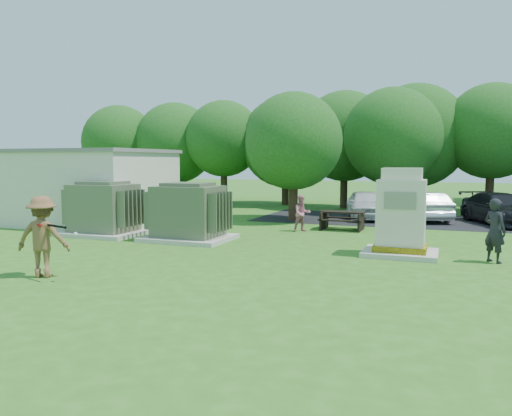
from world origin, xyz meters
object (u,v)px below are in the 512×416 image
at_px(transformer_left, 104,210).
at_px(person_by_generator, 495,231).
at_px(car_white, 366,204).
at_px(batter, 43,237).
at_px(car_silver_a, 424,206).
at_px(generator_cabinet, 401,217).
at_px(picnic_table, 342,218).
at_px(transformer_right, 188,213).
at_px(car_dark, 501,209).
at_px(person_at_picnic, 302,213).

xyz_separation_m(transformer_left, person_by_generator, (13.64, -0.45, -0.07)).
bearing_deg(transformer_left, car_white, 46.45).
height_order(batter, car_silver_a, batter).
distance_m(generator_cabinet, picnic_table, 5.73).
relative_size(transformer_left, car_white, 0.72).
height_order(transformer_right, person_by_generator, transformer_right).
distance_m(picnic_table, car_silver_a, 5.62).
relative_size(picnic_table, car_dark, 0.37).
height_order(batter, car_dark, batter).
bearing_deg(transformer_right, picnic_table, 45.30).
xyz_separation_m(transformer_left, car_dark, (14.61, 9.01, -0.27)).
xyz_separation_m(generator_cabinet, person_at_picnic, (-4.18, 3.88, -0.42)).
height_order(car_white, car_dark, car_white).
distance_m(generator_cabinet, car_dark, 9.96).
bearing_deg(person_at_picnic, transformer_left, 171.81).
relative_size(car_white, car_silver_a, 1.01).
xyz_separation_m(generator_cabinet, batter, (-7.92, -6.07, -0.16)).
height_order(generator_cabinet, person_by_generator, generator_cabinet).
bearing_deg(picnic_table, transformer_left, -150.67).
distance_m(transformer_left, person_at_picnic, 7.79).
distance_m(picnic_table, person_by_generator, 7.39).
height_order(transformer_right, person_at_picnic, transformer_right).
bearing_deg(person_by_generator, batter, 72.27).
bearing_deg(person_at_picnic, batter, -146.22).
relative_size(transformer_right, person_by_generator, 1.66).
relative_size(generator_cabinet, picnic_table, 1.48).
height_order(transformer_right, car_dark, transformer_right).
xyz_separation_m(transformer_left, car_silver_a, (11.35, 9.43, -0.30)).
bearing_deg(car_dark, transformer_left, -172.41).
bearing_deg(car_dark, car_silver_a, 148.66).
bearing_deg(batter, car_white, -127.41).
bearing_deg(batter, transformer_left, -81.50).
height_order(transformer_left, picnic_table, transformer_left).
relative_size(batter, person_by_generator, 1.10).
bearing_deg(generator_cabinet, person_at_picnic, 137.12).
relative_size(car_silver_a, car_dark, 0.84).
distance_m(transformer_left, person_by_generator, 13.65).
relative_size(transformer_left, person_at_picnic, 2.04).
relative_size(transformer_right, generator_cabinet, 1.14).
bearing_deg(transformer_left, person_by_generator, -1.87).
height_order(generator_cabinet, batter, generator_cabinet).
bearing_deg(generator_cabinet, car_silver_a, 88.51).
bearing_deg(transformer_right, generator_cabinet, -2.26).
height_order(transformer_left, car_white, transformer_left).
height_order(transformer_left, batter, transformer_left).
xyz_separation_m(car_white, car_dark, (6.00, -0.04, -0.00)).
xyz_separation_m(picnic_table, car_silver_a, (3.01, 4.74, 0.19)).
xyz_separation_m(car_white, car_silver_a, (2.74, 0.38, -0.03)).
xyz_separation_m(transformer_right, picnic_table, (4.63, 4.68, -0.49)).
height_order(person_at_picnic, car_silver_a, person_at_picnic).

